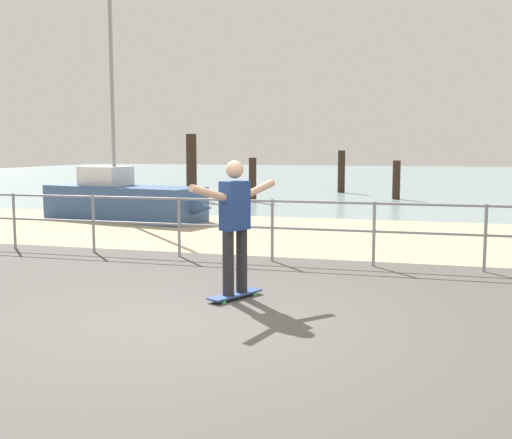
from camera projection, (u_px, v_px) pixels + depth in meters
name	position (u px, v px, depth m)	size (l,w,h in m)	color
ground_plane	(169.00, 351.00, 5.72)	(24.00, 10.00, 0.04)	#514C49
beach_strip	(317.00, 235.00, 13.38)	(24.00, 6.00, 0.04)	tan
sea_surface	(391.00, 177.00, 40.17)	(72.00, 50.00, 0.04)	#849EA3
railing_fence	(179.00, 217.00, 10.52)	(13.28, 0.05, 1.05)	gray
sailboat	(128.00, 200.00, 15.97)	(5.07, 2.36, 5.81)	#335184
skateboard	(235.00, 295.00, 7.63)	(0.53, 0.81, 0.08)	#334C8C
skateboarder	(235.00, 219.00, 7.52)	(0.72, 1.33, 1.65)	#26262B
groyne_post_0	(191.00, 167.00, 22.31)	(0.38, 0.38, 2.39)	#332319
groyne_post_1	(253.00, 180.00, 21.43)	(0.27, 0.27, 1.55)	#332319
groyne_post_2	(341.00, 172.00, 25.77)	(0.30, 0.30, 1.79)	#332319
groyne_post_3	(396.00, 180.00, 22.42)	(0.28, 0.28, 1.44)	#332319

